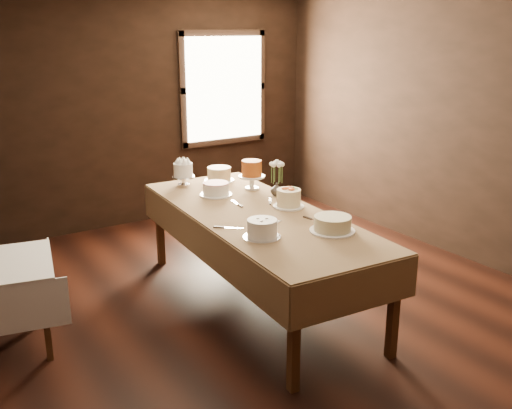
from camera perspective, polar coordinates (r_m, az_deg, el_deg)
The scene contains 19 objects.
floor at distance 5.05m, azimuth 1.26°, elevation -10.93°, with size 5.00×6.00×0.01m, color black.
wall_back at distance 7.20m, azimuth -12.43°, elevation 8.95°, with size 5.00×0.02×2.80m, color black.
wall_right at distance 6.30m, azimuth 20.63°, elevation 7.14°, with size 0.02×6.00×2.80m, color black.
window at distance 7.68m, azimuth -3.12°, elevation 11.31°, with size 1.10×0.05×1.30m, color #FFEABF.
display_table at distance 4.98m, azimuth 0.13°, elevation -1.52°, with size 1.24×2.79×0.84m.
cake_meringue at distance 5.83m, azimuth -7.14°, elevation 2.89°, with size 0.26×0.26×0.24m.
cake_speckled at distance 5.99m, azimuth -3.64°, elevation 2.96°, with size 0.31×0.31×0.14m.
cake_lattice at distance 5.48m, azimuth -3.96°, elevation 1.46°, with size 0.32×0.32×0.11m.
cake_caramel at distance 5.66m, azimuth -0.42°, elevation 2.78°, with size 0.26×0.26×0.30m.
cake_flowers at distance 5.11m, azimuth 3.22°, elevation 0.58°, with size 0.28×0.28×0.16m.
cake_swirl at distance 4.36m, azimuth 0.60°, elevation -2.46°, with size 0.30×0.30×0.15m.
cake_cream at distance 4.54m, azimuth 7.51°, elevation -1.94°, with size 0.40×0.40×0.12m.
cake_server_a at distance 4.71m, azimuth 2.01°, elevation -1.80°, with size 0.24×0.03×0.01m, color silver.
cake_server_b at distance 4.76m, azimuth 6.14°, elevation -1.68°, with size 0.24×0.03×0.01m, color silver.
cake_server_c at distance 5.26m, azimuth -2.07°, elevation 0.23°, with size 0.24×0.03×0.01m, color silver.
cake_server_d at distance 5.34m, azimuth 1.41°, elevation 0.51°, with size 0.24×0.03×0.01m, color silver.
cake_server_e at distance 4.59m, azimuth -2.17°, elevation -2.31°, with size 0.24×0.03×0.01m, color silver.
flower_vase at distance 5.46m, azimuth 2.04°, elevation 1.51°, with size 0.12×0.12×0.12m, color #2D2823.
flower_bouquet at distance 5.42m, azimuth 2.06°, elevation 3.35°, with size 0.14×0.14×0.20m, color white, non-canonical shape.
Camera 1 is at (-2.53, -3.67, 2.37)m, focal length 40.77 mm.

